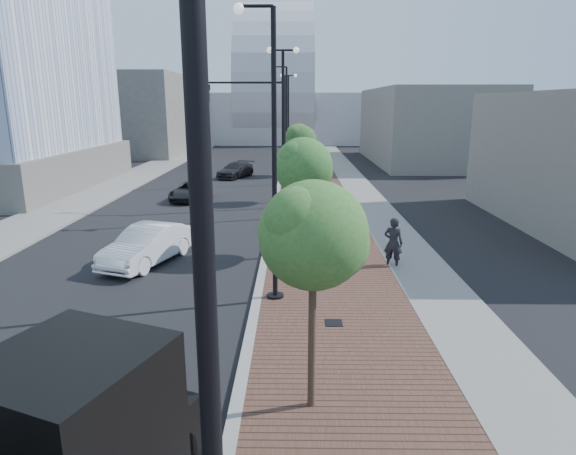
{
  "coord_description": "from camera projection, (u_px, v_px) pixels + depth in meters",
  "views": [
    {
      "loc": [
        1.22,
        -5.19,
        6.39
      ],
      "look_at": [
        1.0,
        12.0,
        2.0
      ],
      "focal_mm": 30.37,
      "sensor_mm": 36.0,
      "label": 1
    }
  ],
  "objects": [
    {
      "name": "convention_center",
      "position": [
        277.0,
        106.0,
        87.52
      ],
      "size": [
        50.0,
        30.0,
        50.0
      ],
      "color": "#A5A8AF",
      "rests_on": "ground"
    },
    {
      "name": "west_sidewalk",
      "position": [
        142.0,
        173.0,
        45.53
      ],
      "size": [
        4.0,
        140.0,
        0.12
      ],
      "primitive_type": "cube",
      "color": "slate",
      "rests_on": "ground"
    },
    {
      "name": "curb",
      "position": [
        281.0,
        173.0,
        45.36
      ],
      "size": [
        0.3,
        140.0,
        0.14
      ],
      "primitive_type": "cube",
      "color": "gray",
      "rests_on": "ground"
    },
    {
      "name": "streetlight_4",
      "position": [
        288.0,
        119.0,
        49.99
      ],
      "size": [
        1.72,
        0.56,
        9.28
      ],
      "color": "black",
      "rests_on": "ground"
    },
    {
      "name": "tree_2",
      "position": [
        301.0,
        142.0,
        31.81
      ],
      "size": [
        2.28,
        2.21,
        5.07
      ],
      "color": "#382619",
      "rests_on": "ground"
    },
    {
      "name": "streetlight_0",
      "position": [
        207.0,
        329.0,
        3.49
      ],
      "size": [
        1.72,
        0.56,
        9.28
      ],
      "color": "black",
      "rests_on": "ground"
    },
    {
      "name": "commercial_block_nw",
      "position": [
        133.0,
        114.0,
        63.77
      ],
      "size": [
        14.0,
        20.0,
        10.0
      ],
      "primitive_type": "cube",
      "color": "#5E5B55",
      "rests_on": "ground"
    },
    {
      "name": "traffic_mast",
      "position": [
        269.0,
        127.0,
        29.62
      ],
      "size": [
        5.09,
        0.2,
        8.0
      ],
      "color": "black",
      "rests_on": "ground"
    },
    {
      "name": "tree_3",
      "position": [
        299.0,
        138.0,
        43.58
      ],
      "size": [
        2.61,
        2.6,
        4.67
      ],
      "color": "#382619",
      "rests_on": "ground"
    },
    {
      "name": "streetlight_2",
      "position": [
        283.0,
        133.0,
        26.74
      ],
      "size": [
        1.72,
        0.56,
        9.28
      ],
      "color": "black",
      "rests_on": "ground"
    },
    {
      "name": "tree_1",
      "position": [
        304.0,
        167.0,
        20.21
      ],
      "size": [
        2.48,
        2.44,
        5.06
      ],
      "color": "#382619",
      "rests_on": "ground"
    },
    {
      "name": "dark_car_mid",
      "position": [
        190.0,
        191.0,
        33.12
      ],
      "size": [
        2.47,
        4.56,
        1.21
      ],
      "primitive_type": "imported",
      "rotation": [
        0.0,
        0.0,
        -0.11
      ],
      "color": "black",
      "rests_on": "ground"
    },
    {
      "name": "commercial_block_ne",
      "position": [
        428.0,
        126.0,
        53.88
      ],
      "size": [
        12.0,
        22.0,
        8.0
      ],
      "primitive_type": "cube",
      "color": "slate",
      "rests_on": "ground"
    },
    {
      "name": "tree_0",
      "position": [
        316.0,
        236.0,
        9.55
      ],
      "size": [
        2.26,
        2.18,
        4.98
      ],
      "color": "#382619",
      "rests_on": "ground"
    },
    {
      "name": "dark_car_far",
      "position": [
        235.0,
        170.0,
        43.21
      ],
      "size": [
        3.41,
        4.94,
        1.33
      ],
      "primitive_type": "imported",
      "rotation": [
        0.0,
        0.0,
        -0.38
      ],
      "color": "black",
      "rests_on": "ground"
    },
    {
      "name": "white_sedan",
      "position": [
        148.0,
        245.0,
        19.91
      ],
      "size": [
        3.1,
        5.0,
        1.56
      ],
      "primitive_type": "imported",
      "rotation": [
        0.0,
        0.0,
        -0.33
      ],
      "color": "silver",
      "rests_on": "ground"
    },
    {
      "name": "streetlight_1",
      "position": [
        271.0,
        171.0,
        15.23
      ],
      "size": [
        1.44,
        0.56,
        9.21
      ],
      "color": "black",
      "rests_on": "ground"
    },
    {
      "name": "utility_cover_1",
      "position": [
        334.0,
        323.0,
        14.31
      ],
      "size": [
        0.5,
        0.5,
        0.02
      ],
      "primitive_type": "cube",
      "color": "black",
      "rests_on": "sidewalk"
    },
    {
      "name": "concrete_strip",
      "position": [
        348.0,
        174.0,
        45.29
      ],
      "size": [
        2.4,
        140.0,
        0.13
      ],
      "primitive_type": "cube",
      "color": "slate",
      "rests_on": "ground"
    },
    {
      "name": "pedestrian",
      "position": [
        393.0,
        243.0,
        19.25
      ],
      "size": [
        0.89,
        0.76,
        2.07
      ],
      "primitive_type": "imported",
      "rotation": [
        0.0,
        0.0,
        2.72
      ],
      "color": "black",
      "rests_on": "ground"
    },
    {
      "name": "sidewalk",
      "position": [
        319.0,
        174.0,
        45.32
      ],
      "size": [
        7.0,
        140.0,
        0.12
      ],
      "primitive_type": "cube",
      "color": "#4C2D23",
      "rests_on": "ground"
    },
    {
      "name": "streetlight_3",
      "position": [
        285.0,
        130.0,
        38.49
      ],
      "size": [
        1.44,
        0.56,
        9.21
      ],
      "color": "black",
      "rests_on": "ground"
    },
    {
      "name": "utility_cover_2",
      "position": [
        317.0,
        229.0,
        24.97
      ],
      "size": [
        0.5,
        0.5,
        0.02
      ],
      "primitive_type": "cube",
      "color": "black",
      "rests_on": "sidewalk"
    }
  ]
}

